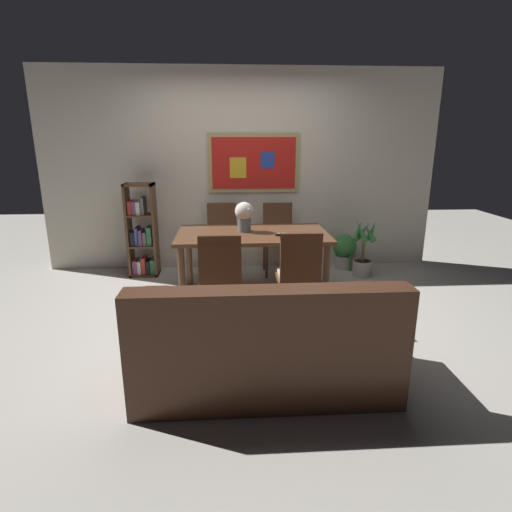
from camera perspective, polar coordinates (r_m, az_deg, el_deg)
ground_plane at (r=4.28m, az=-1.25°, el=-7.82°), size 12.00×12.00×0.00m
wall_back_with_painting at (r=5.62m, az=-2.04°, el=11.62°), size 5.20×0.14×2.60m
dining_table at (r=4.58m, az=-0.47°, el=2.22°), size 1.65×0.96×0.72m
dining_chair_near_right at (r=3.90m, az=5.92°, el=-1.89°), size 0.40×0.41×0.91m
dining_chair_near_left at (r=3.81m, az=-4.91°, el=-2.30°), size 0.40×0.41×0.91m
dining_chair_far_right at (r=5.42m, az=3.07°, el=3.25°), size 0.40×0.41×0.91m
dining_chair_far_left at (r=5.41m, az=-4.70°, el=3.21°), size 0.40×0.41×0.91m
leather_couch at (r=2.98m, az=1.17°, el=-12.43°), size 1.80×0.84×0.84m
bookshelf at (r=5.49m, az=-15.41°, el=2.79°), size 0.36×0.28×1.19m
potted_ivy at (r=5.76m, az=12.10°, el=0.75°), size 0.32×0.32×0.53m
potted_palm at (r=5.49m, az=14.55°, el=0.44°), size 0.32×0.33×0.75m
flower_vase at (r=4.59m, az=-1.68°, el=5.69°), size 0.21×0.21×0.33m
tv_remote at (r=4.44m, az=3.65°, el=3.01°), size 0.16×0.08×0.02m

